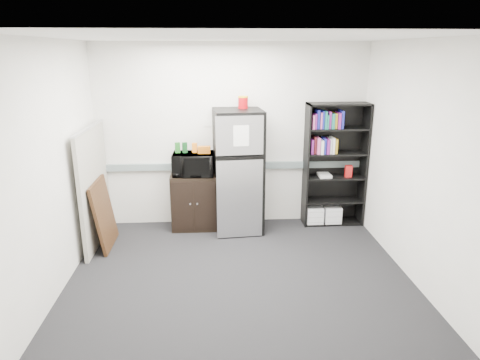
{
  "coord_description": "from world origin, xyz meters",
  "views": [
    {
      "loc": [
        -0.28,
        -4.53,
        2.57
      ],
      "look_at": [
        0.06,
        0.9,
        0.92
      ],
      "focal_mm": 32.0,
      "sensor_mm": 36.0,
      "label": 1
    }
  ],
  "objects": [
    {
      "name": "bookshelf",
      "position": [
        1.51,
        1.57,
        0.97
      ],
      "size": [
        0.9,
        0.34,
        1.85
      ],
      "color": "black",
      "rests_on": "floor"
    },
    {
      "name": "framed_poster",
      "position": [
        -1.77,
        0.95,
        0.46
      ],
      "size": [
        0.18,
        0.72,
        0.92
      ],
      "rotation": [
        0.0,
        -0.15,
        0.0
      ],
      "color": "black",
      "rests_on": "floor"
    },
    {
      "name": "snack_box_b",
      "position": [
        -0.69,
        1.52,
        1.24
      ],
      "size": [
        0.08,
        0.06,
        0.15
      ],
      "primitive_type": "cube",
      "rotation": [
        0.0,
        0.0,
        0.19
      ],
      "color": "#0D3915",
      "rests_on": "microwave"
    },
    {
      "name": "snack_box_c",
      "position": [
        -0.55,
        1.52,
        1.23
      ],
      "size": [
        0.08,
        0.06,
        0.14
      ],
      "primitive_type": "cube",
      "rotation": [
        0.0,
        0.0,
        -0.13
      ],
      "color": "orange",
      "rests_on": "microwave"
    },
    {
      "name": "floor",
      "position": [
        0.0,
        0.0,
        0.0
      ],
      "size": [
        4.0,
        4.0,
        0.0
      ],
      "primitive_type": "plane",
      "color": "black",
      "rests_on": "ground"
    },
    {
      "name": "electrical_raceway",
      "position": [
        0.0,
        1.72,
        0.9
      ],
      "size": [
        3.92,
        0.05,
        0.1
      ],
      "primitive_type": "cube",
      "color": "slate",
      "rests_on": "wall_back"
    },
    {
      "name": "ceiling",
      "position": [
        0.0,
        0.0,
        2.7
      ],
      "size": [
        4.0,
        3.5,
        0.02
      ],
      "primitive_type": "cube",
      "color": "white",
      "rests_on": "wall_back"
    },
    {
      "name": "cubicle_partition",
      "position": [
        -1.9,
        1.08,
        0.81
      ],
      "size": [
        0.06,
        1.3,
        1.62
      ],
      "color": "gray",
      "rests_on": "floor"
    },
    {
      "name": "wall_right",
      "position": [
        2.0,
        0.0,
        1.35
      ],
      "size": [
        0.02,
        3.5,
        2.7
      ],
      "primitive_type": "cube",
      "color": "silver",
      "rests_on": "floor"
    },
    {
      "name": "snack_box_a",
      "position": [
        -0.8,
        1.52,
        1.24
      ],
      "size": [
        0.08,
        0.06,
        0.15
      ],
      "primitive_type": "cube",
      "rotation": [
        0.0,
        0.0,
        0.23
      ],
      "color": "#19581A",
      "rests_on": "microwave"
    },
    {
      "name": "refrigerator",
      "position": [
        0.07,
        1.42,
        0.89
      ],
      "size": [
        0.72,
        0.75,
        1.79
      ],
      "rotation": [
        0.0,
        0.0,
        0.08
      ],
      "color": "black",
      "rests_on": "floor"
    },
    {
      "name": "microwave",
      "position": [
        -0.58,
        1.48,
        1.0
      ],
      "size": [
        0.6,
        0.41,
        0.32
      ],
      "primitive_type": "imported",
      "rotation": [
        0.0,
        0.0,
        -0.03
      ],
      "color": "black",
      "rests_on": "cabinet"
    },
    {
      "name": "snack_bag",
      "position": [
        -0.42,
        1.47,
        1.21
      ],
      "size": [
        0.18,
        0.1,
        0.1
      ],
      "primitive_type": "cube",
      "rotation": [
        0.0,
        0.0,
        -0.02
      ],
      "color": "#BD6112",
      "rests_on": "microwave"
    },
    {
      "name": "wall_left",
      "position": [
        -2.0,
        0.0,
        1.35
      ],
      "size": [
        0.02,
        3.5,
        2.7
      ],
      "primitive_type": "cube",
      "color": "silver",
      "rests_on": "floor"
    },
    {
      "name": "wall_back",
      "position": [
        0.0,
        1.75,
        1.35
      ],
      "size": [
        4.0,
        0.02,
        2.7
      ],
      "primitive_type": "cube",
      "color": "silver",
      "rests_on": "floor"
    },
    {
      "name": "wall_note",
      "position": [
        -0.35,
        1.74,
        1.55
      ],
      "size": [
        0.14,
        0.0,
        0.1
      ],
      "primitive_type": "cube",
      "color": "white",
      "rests_on": "wall_back"
    },
    {
      "name": "coffee_can",
      "position": [
        0.15,
        1.55,
        1.88
      ],
      "size": [
        0.14,
        0.14,
        0.19
      ],
      "color": "#A8070E",
      "rests_on": "refrigerator"
    },
    {
      "name": "cabinet",
      "position": [
        -0.58,
        1.5,
        0.42
      ],
      "size": [
        0.67,
        0.45,
        0.84
      ],
      "color": "black",
      "rests_on": "floor"
    }
  ]
}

